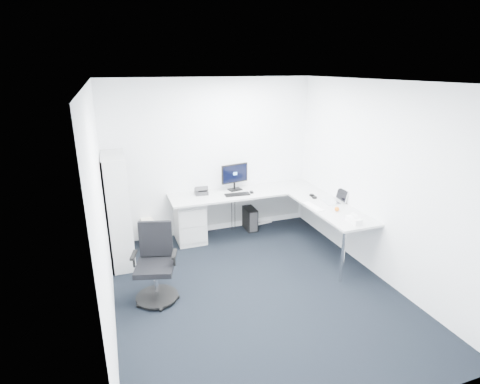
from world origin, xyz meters
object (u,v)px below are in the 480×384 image
object	(u,v)px
l_desk	(255,220)
monitor	(235,177)
laptop	(331,196)
task_chair	(155,265)
bookshelf	(118,210)

from	to	relation	value
l_desk	monitor	size ratio (longest dim) A/B	5.43
laptop	l_desk	bearing A→B (deg)	155.26
task_chair	monitor	distance (m)	2.38
bookshelf	monitor	world-z (taller)	bookshelf
bookshelf	monitor	xyz separation A→B (m)	(1.98, 0.44, 0.20)
monitor	laptop	xyz separation A→B (m)	(1.24, -1.10, -0.13)
bookshelf	laptop	size ratio (longest dim) A/B	5.30
l_desk	monitor	distance (m)	0.83
bookshelf	laptop	xyz separation A→B (m)	(3.22, -0.66, 0.07)
task_chair	l_desk	bearing A→B (deg)	48.44
task_chair	laptop	world-z (taller)	laptop
bookshelf	task_chair	world-z (taller)	bookshelf
bookshelf	laptop	world-z (taller)	bookshelf
l_desk	monitor	world-z (taller)	monitor
task_chair	laptop	distance (m)	2.95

